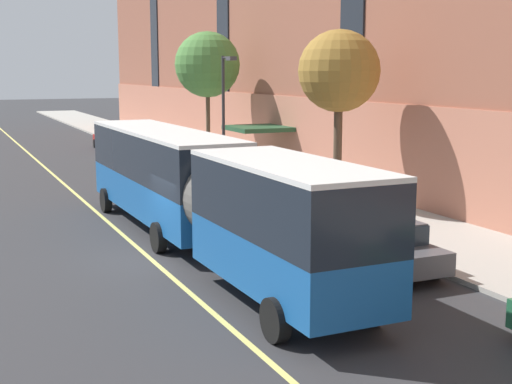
# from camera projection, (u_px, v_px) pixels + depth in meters

# --- Properties ---
(ground_plane) EXTENTS (260.00, 260.00, 0.00)m
(ground_plane) POSITION_uv_depth(u_px,v_px,m) (164.00, 257.00, 22.47)
(ground_plane) COLOR #303033
(sidewalk) EXTENTS (5.23, 160.00, 0.15)m
(sidewalk) POSITION_uv_depth(u_px,v_px,m) (362.00, 214.00, 28.89)
(sidewalk) COLOR #ADA89E
(sidewalk) RESTS_ON ground
(city_bus) EXTENTS (2.96, 19.20, 3.68)m
(city_bus) POSITION_uv_depth(u_px,v_px,m) (198.00, 187.00, 22.83)
(city_bus) COLOR #19569E
(city_bus) RESTS_ON ground
(parked_car_darkgray_0) EXTENTS (2.04, 4.62, 1.56)m
(parked_car_darkgray_0) POSITION_uv_depth(u_px,v_px,m) (380.00, 244.00, 20.87)
(parked_car_darkgray_0) COLOR #4C4C51
(parked_car_darkgray_0) RESTS_ON ground
(parked_car_white_2) EXTENTS (1.95, 4.73, 1.56)m
(parked_car_white_2) POSITION_uv_depth(u_px,v_px,m) (178.00, 164.00, 38.78)
(parked_car_white_2) COLOR silver
(parked_car_white_2) RESTS_ON ground
(parked_car_darkgray_3) EXTENTS (1.98, 4.71, 1.56)m
(parked_car_darkgray_3) POSITION_uv_depth(u_px,v_px,m) (234.00, 187.00, 31.25)
(parked_car_darkgray_3) COLOR #4C4C51
(parked_car_darkgray_3) RESTS_ON ground
(parked_car_red_4) EXTENTS (2.14, 4.56, 1.56)m
(parked_car_red_4) POSITION_uv_depth(u_px,v_px,m) (110.00, 139.00, 53.18)
(parked_car_red_4) COLOR #B21E19
(parked_car_red_4) RESTS_ON ground
(parked_car_white_6) EXTENTS (1.92, 4.33, 1.56)m
(parked_car_white_6) POSITION_uv_depth(u_px,v_px,m) (129.00, 147.00, 47.52)
(parked_car_white_6) COLOR silver
(parked_car_white_6) RESTS_ON ground
(street_tree_mid_block) EXTENTS (3.36, 3.36, 7.32)m
(street_tree_mid_block) POSITION_uv_depth(u_px,v_px,m) (339.00, 72.00, 28.99)
(street_tree_mid_block) COLOR brown
(street_tree_mid_block) RESTS_ON sidewalk
(street_tree_far_uptown) EXTENTS (3.94, 3.94, 7.98)m
(street_tree_far_uptown) POSITION_uv_depth(u_px,v_px,m) (207.00, 65.00, 42.81)
(street_tree_far_uptown) COLOR brown
(street_tree_far_uptown) RESTS_ON sidewalk
(street_lamp) EXTENTS (0.36, 1.48, 6.40)m
(street_lamp) POSITION_uv_depth(u_px,v_px,m) (225.00, 104.00, 36.29)
(street_lamp) COLOR #2D2D30
(street_lamp) RESTS_ON sidewalk
(fire_hydrant) EXTENTS (0.42, 0.24, 0.72)m
(fire_hydrant) POSITION_uv_depth(u_px,v_px,m) (170.00, 155.00, 45.20)
(fire_hydrant) COLOR red
(fire_hydrant) RESTS_ON sidewalk
(lane_centerline) EXTENTS (0.16, 140.00, 0.01)m
(lane_centerline) POSITION_uv_depth(u_px,v_px,m) (127.00, 238.00, 24.99)
(lane_centerline) COLOR #E0D66B
(lane_centerline) RESTS_ON ground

